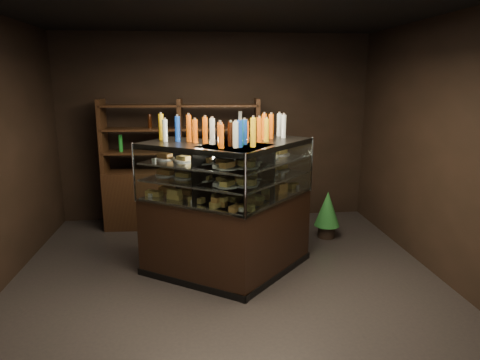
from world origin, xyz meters
name	(u,v)px	position (x,y,z in m)	size (l,w,h in m)	color
ground	(227,284)	(0.00, 0.00, 0.00)	(5.00, 5.00, 0.00)	black
room_shell	(226,113)	(0.00, 0.00, 1.94)	(5.02, 5.02, 3.01)	black
display_case	(231,232)	(0.06, 0.28, 0.53)	(2.18, 1.58, 1.60)	black
food_display	(230,174)	(0.06, 0.27, 1.22)	(1.74, 1.09, 0.48)	#C17545
bottles_top	(230,130)	(0.06, 0.28, 1.73)	(1.56, 0.95, 0.30)	#D8590A
potted_conifer	(328,208)	(1.57, 1.33, 0.45)	(0.37, 0.37, 0.79)	black
back_shelving	(182,189)	(-0.55, 2.05, 0.61)	(2.40, 0.53, 2.00)	black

